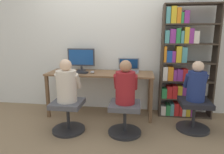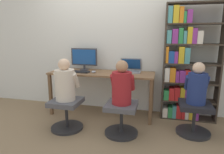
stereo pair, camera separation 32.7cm
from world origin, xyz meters
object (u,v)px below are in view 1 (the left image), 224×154
object	(u,v)px
person_at_monitor	(67,84)
person_at_laptop	(125,85)
laptop	(128,69)
person_near_shelf	(196,83)
desktop_monitor	(81,59)
keyboard	(75,72)
bookshelf	(181,65)
office_chair_side	(194,113)
office_chair_left	(68,114)
office_chair_right	(125,116)

from	to	relation	value
person_at_monitor	person_at_laptop	bearing A→B (deg)	2.68
laptop	person_near_shelf	size ratio (longest dim) A/B	0.63
laptop	person_at_monitor	bearing A→B (deg)	-134.12
desktop_monitor	keyboard	distance (m)	0.33
keyboard	person_at_monitor	distance (m)	0.59
keyboard	bookshelf	distance (m)	1.82
office_chair_side	bookshelf	bearing A→B (deg)	104.23
person_at_laptop	office_chair_left	bearing A→B (deg)	-177.00
office_chair_side	laptop	bearing A→B (deg)	151.17
office_chair_side	office_chair_left	bearing A→B (deg)	-170.88
laptop	desktop_monitor	bearing A→B (deg)	-178.89
bookshelf	office_chair_side	world-z (taller)	bookshelf
keyboard	office_chair_right	world-z (taller)	keyboard
office_chair_left	bookshelf	size ratio (longest dim) A/B	0.26
office_chair_right	bookshelf	world-z (taller)	bookshelf
office_chair_right	bookshelf	distance (m)	1.36
bookshelf	keyboard	bearing A→B (deg)	-172.49
keyboard	bookshelf	bearing A→B (deg)	7.51
office_chair_left	person_at_monitor	size ratio (longest dim) A/B	0.79
office_chair_right	bookshelf	bearing A→B (deg)	41.47
person_at_monitor	person_near_shelf	world-z (taller)	person_at_monitor
office_chair_right	office_chair_side	world-z (taller)	same
keyboard	person_near_shelf	xyz separation A→B (m)	(1.93, -0.29, -0.06)
keyboard	person_at_laptop	xyz separation A→B (m)	(0.91, -0.55, -0.05)
keyboard	office_chair_left	world-z (taller)	keyboard
office_chair_side	person_near_shelf	size ratio (longest dim) A/B	0.82
person_at_monitor	office_chair_side	distance (m)	1.95
office_chair_right	person_at_monitor	size ratio (longest dim) A/B	0.79
laptop	person_at_monitor	world-z (taller)	person_at_monitor
office_chair_left	office_chair_side	distance (m)	1.90
office_chair_right	person_at_monitor	bearing A→B (deg)	-177.63
office_chair_side	keyboard	bearing A→B (deg)	171.45
laptop	bookshelf	size ratio (longest dim) A/B	0.20
keyboard	person_at_laptop	world-z (taller)	person_at_laptop
keyboard	office_chair_left	bearing A→B (deg)	-84.25
office_chair_right	person_at_laptop	world-z (taller)	person_at_laptop
office_chair_right	person_at_laptop	xyz separation A→B (m)	(0.00, 0.00, 0.47)
desktop_monitor	person_near_shelf	world-z (taller)	desktop_monitor
bookshelf	laptop	bearing A→B (deg)	177.36
laptop	keyboard	xyz separation A→B (m)	(-0.90, -0.28, -0.04)
laptop	keyboard	size ratio (longest dim) A/B	0.87
desktop_monitor	office_chair_left	bearing A→B (deg)	-88.24
person_at_laptop	office_chair_side	size ratio (longest dim) A/B	1.26
desktop_monitor	office_chair_side	xyz separation A→B (m)	(1.90, -0.55, -0.72)
office_chair_right	person_near_shelf	size ratio (longest dim) A/B	0.82
person_at_laptop	desktop_monitor	bearing A→B (deg)	137.21
office_chair_left	office_chair_right	distance (m)	0.85
office_chair_right	person_near_shelf	bearing A→B (deg)	14.50
laptop	office_chair_side	size ratio (longest dim) A/B	0.77
desktop_monitor	person_at_monitor	bearing A→B (deg)	-88.23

